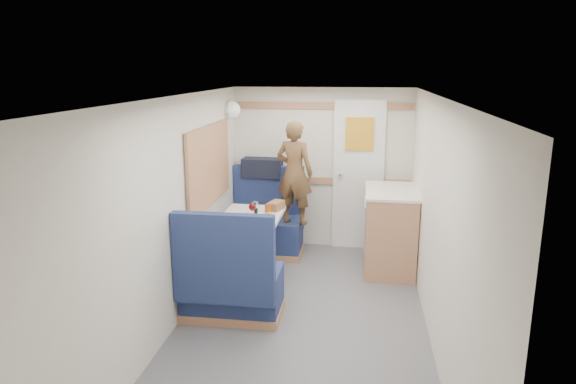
% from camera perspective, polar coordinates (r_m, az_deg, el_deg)
% --- Properties ---
extents(floor, '(4.50, 4.50, 0.00)m').
position_cam_1_polar(floor, '(4.64, 1.38, -15.04)').
color(floor, '#515156').
rests_on(floor, ground).
extents(ceiling, '(4.50, 4.50, 0.00)m').
position_cam_1_polar(ceiling, '(4.08, 1.55, 10.45)').
color(ceiling, silver).
rests_on(ceiling, wall_back).
extents(wall_back, '(2.20, 0.02, 2.00)m').
position_cam_1_polar(wall_back, '(6.43, 3.82, 2.61)').
color(wall_back, silver).
rests_on(wall_back, floor).
extents(wall_left, '(0.02, 4.50, 2.00)m').
position_cam_1_polar(wall_left, '(4.51, -12.58, -2.49)').
color(wall_left, silver).
rests_on(wall_left, floor).
extents(wall_right, '(0.02, 4.50, 2.00)m').
position_cam_1_polar(wall_right, '(4.27, 16.31, -3.61)').
color(wall_right, silver).
rests_on(wall_right, floor).
extents(oak_trim_low, '(2.15, 0.02, 0.08)m').
position_cam_1_polar(oak_trim_low, '(6.44, 3.78, 1.26)').
color(oak_trim_low, '#996645').
rests_on(oak_trim_low, wall_back).
extents(oak_trim_high, '(2.15, 0.02, 0.08)m').
position_cam_1_polar(oak_trim_high, '(6.31, 3.92, 9.54)').
color(oak_trim_high, '#996645').
rests_on(oak_trim_high, wall_back).
extents(side_window, '(0.04, 1.30, 0.72)m').
position_cam_1_polar(side_window, '(5.37, -8.79, 2.99)').
color(side_window, '#A5AF94').
rests_on(side_window, wall_left).
extents(rear_door, '(0.62, 0.12, 1.86)m').
position_cam_1_polar(rear_door, '(6.39, 7.82, 2.18)').
color(rear_door, white).
rests_on(rear_door, wall_back).
extents(dinette_table, '(0.62, 0.92, 0.72)m').
position_cam_1_polar(dinette_table, '(5.43, -4.17, -4.22)').
color(dinette_table, white).
rests_on(dinette_table, floor).
extents(bench_far, '(0.90, 0.59, 1.05)m').
position_cam_1_polar(bench_far, '(6.31, -2.46, -4.14)').
color(bench_far, navy).
rests_on(bench_far, floor).
extents(bench_near, '(0.90, 0.59, 1.05)m').
position_cam_1_polar(bench_near, '(4.74, -6.36, -10.45)').
color(bench_near, navy).
rests_on(bench_near, floor).
extents(ledge, '(0.90, 0.14, 0.04)m').
position_cam_1_polar(ledge, '(6.41, -2.10, 1.49)').
color(ledge, '#996645').
rests_on(ledge, bench_far).
extents(dome_light, '(0.20, 0.20, 0.20)m').
position_cam_1_polar(dome_light, '(6.10, -6.28, 9.08)').
color(dome_light, white).
rests_on(dome_light, wall_left).
extents(galley_counter, '(0.57, 0.92, 0.92)m').
position_cam_1_polar(galley_counter, '(5.87, 11.19, -4.07)').
color(galley_counter, '#996645').
rests_on(galley_counter, floor).
extents(person, '(0.50, 0.40, 1.21)m').
position_cam_1_polar(person, '(5.90, 0.72, 2.16)').
color(person, brown).
rests_on(person, bench_far).
extents(duffel_bag, '(0.50, 0.25, 0.23)m').
position_cam_1_polar(duffel_bag, '(6.40, -2.86, 2.72)').
color(duffel_bag, black).
rests_on(duffel_bag, ledge).
extents(tray, '(0.25, 0.33, 0.02)m').
position_cam_1_polar(tray, '(5.29, -3.04, -2.84)').
color(tray, white).
rests_on(tray, dinette_table).
extents(orange_fruit, '(0.07, 0.07, 0.07)m').
position_cam_1_polar(orange_fruit, '(5.20, -2.09, -2.60)').
color(orange_fruit, '#DF5109').
rests_on(orange_fruit, tray).
extents(cheese_block, '(0.10, 0.08, 0.03)m').
position_cam_1_polar(cheese_block, '(5.09, -3.24, -3.21)').
color(cheese_block, '#D4BF7A').
rests_on(cheese_block, tray).
extents(wine_glass, '(0.08, 0.08, 0.17)m').
position_cam_1_polar(wine_glass, '(5.23, -3.98, -1.75)').
color(wine_glass, white).
rests_on(wine_glass, dinette_table).
extents(tumbler_left, '(0.06, 0.06, 0.10)m').
position_cam_1_polar(tumbler_left, '(5.05, -6.77, -3.20)').
color(tumbler_left, white).
rests_on(tumbler_left, dinette_table).
extents(tumbler_right, '(0.07, 0.07, 0.11)m').
position_cam_1_polar(tumbler_right, '(5.51, -3.69, -1.65)').
color(tumbler_right, white).
rests_on(tumbler_right, dinette_table).
extents(beer_glass, '(0.07, 0.07, 0.11)m').
position_cam_1_polar(beer_glass, '(5.42, -2.24, -1.93)').
color(beer_glass, '#8D4414').
rests_on(beer_glass, dinette_table).
extents(pepper_grinder, '(0.04, 0.04, 0.10)m').
position_cam_1_polar(pepper_grinder, '(5.30, -3.59, -2.35)').
color(pepper_grinder, black).
rests_on(pepper_grinder, dinette_table).
extents(salt_grinder, '(0.03, 0.03, 0.08)m').
position_cam_1_polar(salt_grinder, '(5.24, -4.57, -2.64)').
color(salt_grinder, white).
rests_on(salt_grinder, dinette_table).
extents(bread_loaf, '(0.18, 0.25, 0.09)m').
position_cam_1_polar(bread_loaf, '(5.59, -1.35, -1.52)').
color(bread_loaf, brown).
rests_on(bread_loaf, dinette_table).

